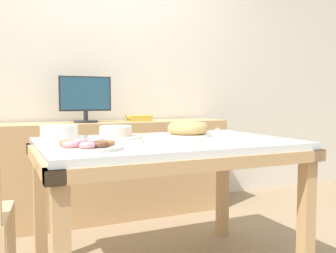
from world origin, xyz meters
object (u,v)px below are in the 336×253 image
cake_chocolate_round (116,133)px  pastry_platter (87,146)px  cake_golden_bundt (188,129)px  plate_stack (59,132)px  tealight_centre (140,141)px  tealight_near_front (58,141)px  book_stack (139,118)px  tealight_right_edge (218,130)px  computer_monitor (86,99)px

cake_chocolate_round → pastry_platter: cake_chocolate_round is taller
cake_golden_bundt → plate_stack: 0.77m
pastry_platter → tealight_centre: bearing=23.5°
cake_chocolate_round → tealight_near_front: cake_chocolate_round is taller
plate_stack → tealight_near_front: 0.17m
tealight_near_front → tealight_centre: size_ratio=1.00×
pastry_platter → tealight_near_front: (-0.09, 0.31, -0.01)m
book_stack → cake_golden_bundt: 1.03m
cake_golden_bundt → tealight_centre: (-0.39, -0.21, -0.03)m
pastry_platter → cake_chocolate_round: bearing=57.1°
tealight_near_front → book_stack: bearing=51.6°
cake_golden_bundt → plate_stack: (-0.76, 0.13, -0.00)m
cake_chocolate_round → tealight_near_front: 0.35m
pastry_platter → tealight_right_edge: bearing=27.8°
tealight_right_edge → tealight_centre: same height
computer_monitor → cake_chocolate_round: bearing=-92.0°
tealight_centre → pastry_platter: bearing=-156.5°
tealight_right_edge → tealight_near_front: (-1.13, -0.24, 0.00)m
computer_monitor → book_stack: size_ratio=2.04×
cake_chocolate_round → pastry_platter: (-0.26, -0.39, -0.01)m
tealight_right_edge → cake_golden_bundt: bearing=-149.1°
cake_golden_bundt → tealight_right_edge: cake_golden_bundt is taller
book_stack → computer_monitor: bearing=-179.8°
computer_monitor → tealight_near_front: bearing=-109.5°
cake_chocolate_round → tealight_right_edge: size_ratio=7.78×
plate_stack → cake_golden_bundt: bearing=-9.6°
cake_golden_bundt → cake_chocolate_round: bearing=173.8°
plate_stack → tealight_right_edge: plate_stack is taller
plate_stack → tealight_right_edge: 1.10m
book_stack → pastry_platter: size_ratio=0.61×
cake_chocolate_round → pastry_platter: bearing=-122.9°
plate_stack → tealight_right_edge: bearing=4.1°
plate_stack → pastry_platter: bearing=-83.7°
tealight_near_front → tealight_centre: (0.40, -0.18, 0.00)m
cake_chocolate_round → plate_stack: size_ratio=1.48×
book_stack → plate_stack: (-0.81, -0.90, -0.02)m
cake_golden_bundt → tealight_near_front: bearing=-177.4°
computer_monitor → cake_golden_bundt: computer_monitor is taller
cake_chocolate_round → computer_monitor: bearing=88.0°
computer_monitor → tealight_right_edge: size_ratio=10.60×
computer_monitor → tealight_centre: size_ratio=10.60×
cake_chocolate_round → tealight_near_front: size_ratio=7.78×
tealight_right_edge → tealight_near_front: size_ratio=1.00×
cake_chocolate_round → cake_golden_bundt: 0.45m
cake_golden_bundt → tealight_near_front: (-0.79, -0.04, -0.03)m
book_stack → cake_golden_bundt: same height
tealight_centre → cake_chocolate_round: bearing=102.3°
pastry_platter → tealight_centre: (0.31, 0.14, -0.01)m
plate_stack → tealight_centre: (0.36, -0.34, -0.03)m
book_stack → tealight_near_front: 1.35m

